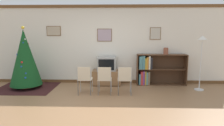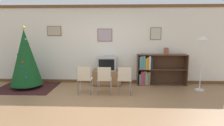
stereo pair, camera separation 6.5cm
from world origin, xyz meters
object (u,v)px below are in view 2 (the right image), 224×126
Objects in this scene: folding_chair_left at (85,78)px; standing_lamp at (202,49)px; folding_chair_center at (104,79)px; vase at (166,51)px; television at (107,64)px; bookshelf at (152,70)px; christmas_tree at (25,57)px; tv_console at (107,77)px; folding_chair_right at (125,79)px.

standing_lamp reaches higher than folding_chair_left.
vase is at bearing 29.97° from folding_chair_center.
standing_lamp is (2.91, -0.52, 0.55)m from television.
folding_chair_left and folding_chair_center have the same top height.
bookshelf is at bearing 3.85° from television.
vase reaches higher than television.
television is at bearing -177.95° from vase.
bookshelf reaches higher than television.
christmas_tree reaches higher than tv_console.
standing_lamp is (5.48, -0.07, 0.30)m from christmas_tree.
folding_chair_left is at bearing 180.00° from folding_chair_center.
television is 1.24m from folding_chair_right.
television is 1.10m from folding_chair_center.
bookshelf reaches higher than folding_chair_right.
standing_lamp is (3.48, 0.55, 0.82)m from folding_chair_left.
vase is at bearing 24.08° from folding_chair_left.
tv_console is 1.15× the size of folding_chair_left.
bookshelf is 0.77m from vase.
folding_chair_right is 2.54m from standing_lamp.
television is 0.37× the size of standing_lamp.
television is at bearing 90.00° from folding_chair_center.
tv_console is at bearing -178.02° from vase.
folding_chair_center is (0.00, -1.07, -0.26)m from television.
tv_console is at bearing 9.94° from christmas_tree.
standing_lamp is at bearing -32.18° from vase.
tv_console is 1.57m from bookshelf.
folding_chair_center is at bearing 180.00° from folding_chair_right.
christmas_tree is 2.62m from television.
folding_chair_center is at bearing -169.30° from standing_lamp.
television is 0.76× the size of folding_chair_right.
folding_chair_center is at bearing -13.55° from christmas_tree.
christmas_tree reaches higher than folding_chair_left.
folding_chair_center reaches higher than tv_console.
folding_chair_center is 0.49× the size of bookshelf.
folding_chair_left is at bearing -118.18° from tv_console.
folding_chair_right is (0.57, -1.07, 0.22)m from tv_console.
television reaches higher than folding_chair_center.
television reaches higher than folding_chair_left.
folding_chair_right is 0.49× the size of standing_lamp.
folding_chair_left and folding_chair_right have the same top height.
folding_chair_left is 0.57m from folding_chair_center.
folding_chair_left is at bearing -17.23° from christmas_tree.
folding_chair_left is 1.15m from folding_chair_right.
tv_console is at bearing 61.82° from folding_chair_left.
christmas_tree is at bearing 179.27° from standing_lamp.
vase is at bearing -4.40° from bookshelf.
christmas_tree is 2.70m from folding_chair_center.
folding_chair_left is (-0.57, -1.07, -0.26)m from television.
folding_chair_center is 1.00× the size of folding_chair_right.
folding_chair_center is 0.49× the size of standing_lamp.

